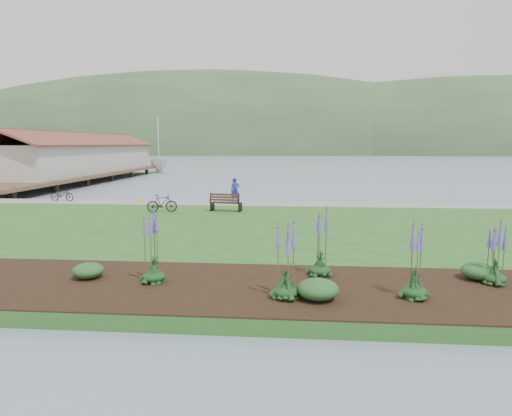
{
  "coord_description": "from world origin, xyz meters",
  "views": [
    {
      "loc": [
        3.96,
        -21.32,
        4.14
      ],
      "look_at": [
        2.22,
        -1.25,
        1.3
      ],
      "focal_mm": 32.0,
      "sensor_mm": 36.0,
      "label": 1
    }
  ],
  "objects_px": {
    "person": "(235,188)",
    "sailboat": "(159,172)",
    "bicycle_a": "(62,195)",
    "park_bench": "(226,202)"
  },
  "relations": [
    {
      "from": "person",
      "to": "sailboat",
      "type": "relative_size",
      "value": 0.07
    },
    {
      "from": "bicycle_a",
      "to": "person",
      "type": "bearing_deg",
      "value": -81.71
    },
    {
      "from": "park_bench",
      "to": "person",
      "type": "relative_size",
      "value": 0.96
    },
    {
      "from": "person",
      "to": "sailboat",
      "type": "height_order",
      "value": "sailboat"
    },
    {
      "from": "park_bench",
      "to": "person",
      "type": "bearing_deg",
      "value": 99.12
    },
    {
      "from": "person",
      "to": "bicycle_a",
      "type": "relative_size",
      "value": 1.12
    },
    {
      "from": "bicycle_a",
      "to": "sailboat",
      "type": "relative_size",
      "value": 0.07
    },
    {
      "from": "park_bench",
      "to": "sailboat",
      "type": "height_order",
      "value": "sailboat"
    },
    {
      "from": "person",
      "to": "sailboat",
      "type": "distance_m",
      "value": 39.87
    },
    {
      "from": "bicycle_a",
      "to": "sailboat",
      "type": "xyz_separation_m",
      "value": [
        -4.63,
        36.78,
        -0.83
      ]
    }
  ]
}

